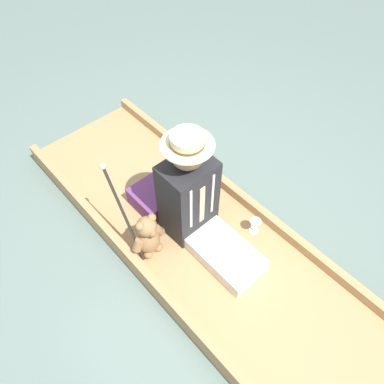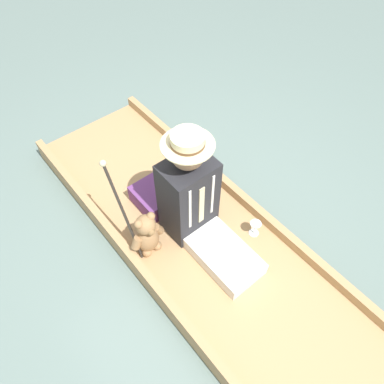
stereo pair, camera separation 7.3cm
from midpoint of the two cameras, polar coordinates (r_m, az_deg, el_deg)
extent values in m
plane|color=slate|center=(3.00, 0.92, -7.34)|extent=(16.00, 16.00, 0.00)
cube|color=tan|center=(2.95, 0.93, -6.74)|extent=(1.06, 3.23, 0.12)
cube|color=tan|center=(3.08, 8.09, -0.67)|extent=(0.06, 3.23, 0.08)
cube|color=tan|center=(2.72, -7.26, -11.24)|extent=(0.06, 3.23, 0.08)
cube|color=#6B3875|center=(3.04, -3.63, 0.10)|extent=(0.47, 0.33, 0.15)
cube|color=white|center=(2.74, 5.74, -9.68)|extent=(0.33, 0.54, 0.11)
cube|color=#232328|center=(2.67, 0.21, -0.82)|extent=(0.36, 0.28, 0.67)
cube|color=beige|center=(2.56, 2.26, -2.09)|extent=(0.04, 0.01, 0.37)
cube|color=white|center=(2.58, 3.95, -0.50)|extent=(0.02, 0.01, 0.40)
cube|color=white|center=(2.50, 0.53, -2.79)|extent=(0.02, 0.01, 0.40)
sphere|color=tan|center=(2.33, 0.24, 5.94)|extent=(0.22, 0.22, 0.22)
cylinder|color=beige|center=(2.28, 0.25, 7.22)|extent=(0.34, 0.34, 0.01)
cylinder|color=beige|center=(2.25, 0.25, 7.97)|extent=(0.21, 0.21, 0.07)
cylinder|color=brown|center=(2.27, 0.25, 7.53)|extent=(0.22, 0.22, 0.02)
ellipsoid|color=#9E754C|center=(2.73, -5.97, -7.14)|extent=(0.17, 0.14, 0.25)
sphere|color=#9E754C|center=(2.57, -6.30, -5.00)|extent=(0.15, 0.15, 0.15)
sphere|color=olive|center=(2.55, -5.48, -6.03)|extent=(0.06, 0.06, 0.06)
sphere|color=#9E754C|center=(2.54, -5.48, -3.72)|extent=(0.06, 0.06, 0.06)
sphere|color=#9E754C|center=(2.52, -7.36, -4.91)|extent=(0.06, 0.06, 0.06)
cylinder|color=#9E754C|center=(2.72, -4.49, -5.64)|extent=(0.10, 0.06, 0.11)
cylinder|color=#9E754C|center=(2.67, -7.64, -7.68)|extent=(0.10, 0.06, 0.11)
sphere|color=#9E754C|center=(2.81, -4.63, -8.13)|extent=(0.07, 0.07, 0.07)
sphere|color=#9E754C|center=(2.78, -6.15, -9.14)|extent=(0.07, 0.07, 0.07)
cylinder|color=silver|center=(2.93, 10.08, -6.16)|extent=(0.08, 0.08, 0.01)
cylinder|color=silver|center=(2.89, 10.21, -5.66)|extent=(0.01, 0.01, 0.09)
cone|color=silver|center=(2.84, 10.39, -4.97)|extent=(0.09, 0.09, 0.04)
cylinder|color=#2D2823|center=(2.55, -9.47, -3.42)|extent=(0.02, 0.30, 0.78)
sphere|color=beige|center=(2.34, -12.57, 4.26)|extent=(0.04, 0.04, 0.04)
camera|label=1|loc=(0.04, -89.19, 1.01)|focal=35.00mm
camera|label=2|loc=(0.04, 90.81, -1.01)|focal=35.00mm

